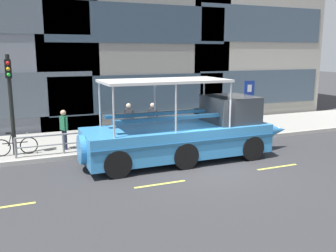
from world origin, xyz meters
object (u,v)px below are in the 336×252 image
pedestrian_near_stern (64,126)px  parking_sign (249,98)px  pedestrian_mid_left (153,117)px  leaned_bicycle (15,146)px  pedestrian_mid_right (129,117)px  duck_tour_boat (190,133)px  pedestrian_near_bow (213,115)px  traffic_light_pole (10,95)px

pedestrian_near_stern → parking_sign: bearing=-2.3°
parking_sign → pedestrian_mid_left: size_ratio=1.58×
leaned_bicycle → pedestrian_mid_right: 5.24m
duck_tour_boat → pedestrian_mid_right: bearing=111.5°
parking_sign → duck_tour_boat: bearing=-151.3°
pedestrian_near_stern → leaned_bicycle: bearing=-176.0°
pedestrian_near_bow → duck_tour_boat: bearing=-133.1°
traffic_light_pole → pedestrian_mid_left: size_ratio=2.34×
pedestrian_mid_left → pedestrian_mid_right: 1.16m
duck_tour_boat → pedestrian_near_bow: bearing=46.9°
parking_sign → leaned_bicycle: 11.17m
parking_sign → pedestrian_mid_right: 6.15m
traffic_light_pole → pedestrian_mid_right: size_ratio=2.33×
pedestrian_mid_left → duck_tour_boat: bearing=-84.8°
pedestrian_near_stern → pedestrian_mid_left: bearing=8.4°
traffic_light_pole → pedestrian_mid_left: bearing=7.0°
parking_sign → leaned_bicycle: parking_sign is taller
leaned_bicycle → pedestrian_mid_left: 6.32m
leaned_bicycle → pedestrian_near_stern: bearing=4.0°
pedestrian_near_stern → traffic_light_pole: bearing=-176.1°
pedestrian_near_bow → pedestrian_near_stern: bearing=-179.2°
leaned_bicycle → pedestrian_near_bow: 9.33m
duck_tour_boat → pedestrian_mid_right: (-1.46, 3.69, 0.15)m
duck_tour_boat → pedestrian_mid_left: size_ratio=5.39×
leaned_bicycle → pedestrian_near_stern: size_ratio=1.02×
traffic_light_pole → duck_tour_boat: traffic_light_pole is taller
traffic_light_pole → duck_tour_boat: size_ratio=0.43×
traffic_light_pole → pedestrian_mid_right: bearing=11.0°
pedestrian_near_bow → pedestrian_mid_right: bearing=169.8°
traffic_light_pole → parking_sign: 11.11m
parking_sign → pedestrian_near_bow: (-1.77, 0.47, -0.83)m
traffic_light_pole → pedestrian_near_bow: size_ratio=2.41×
parking_sign → pedestrian_mid_right: bearing=168.5°
leaned_bicycle → pedestrian_near_bow: size_ratio=1.04×
traffic_light_pole → pedestrian_mid_right: 5.40m
leaned_bicycle → pedestrian_mid_right: pedestrian_mid_right is taller
pedestrian_mid_left → parking_sign: bearing=-11.6°
duck_tour_boat → pedestrian_mid_right: size_ratio=5.35×
traffic_light_pole → pedestrian_mid_right: traffic_light_pole is taller
pedestrian_mid_right → pedestrian_mid_left: bearing=-11.1°
pedestrian_near_bow → pedestrian_mid_left: size_ratio=0.97×
parking_sign → pedestrian_mid_left: 5.00m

